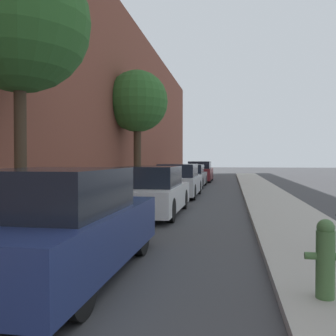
{
  "coord_description": "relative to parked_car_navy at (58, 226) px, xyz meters",
  "views": [
    {
      "loc": [
        1.38,
        1.53,
        1.62
      ],
      "look_at": [
        -0.46,
        12.28,
        1.36
      ],
      "focal_mm": 39.54,
      "sensor_mm": 36.0,
      "label": 1
    }
  ],
  "objects": [
    {
      "name": "parked_car_navy",
      "position": [
        0.0,
        0.0,
        0.0
      ],
      "size": [
        1.85,
        4.13,
        1.49
      ],
      "color": "black",
      "rests_on": "ground"
    },
    {
      "name": "building_facade_left",
      "position": [
        -3.28,
        9.74,
        3.91
      ],
      "size": [
        0.7,
        52.0,
        9.22
      ],
      "color": "brown",
      "rests_on": "ground"
    },
    {
      "name": "parked_car_maroon",
      "position": [
        0.15,
        21.81,
        -0.01
      ],
      "size": [
        1.69,
        4.37,
        1.47
      ],
      "color": "black",
      "rests_on": "ground"
    },
    {
      "name": "parked_car_white",
      "position": [
        0.06,
        5.84,
        -0.04
      ],
      "size": [
        1.72,
        4.25,
        1.41
      ],
      "color": "black",
      "rests_on": "ground"
    },
    {
      "name": "ground_plane",
      "position": [
        0.97,
        9.74,
        -0.7
      ],
      "size": [
        120.0,
        120.0,
        0.0
      ],
      "primitive_type": "plane",
      "color": "#3D3D3F"
    },
    {
      "name": "fire_hydrant",
      "position": [
        3.36,
        -0.55,
        -0.14
      ],
      "size": [
        0.43,
        0.2,
        0.86
      ],
      "color": "#47703D",
      "rests_on": "sidewalk_right"
    },
    {
      "name": "street_tree_far",
      "position": [
        -2.09,
        12.49,
        3.65
      ],
      "size": [
        2.94,
        2.94,
        5.74
      ],
      "color": "#423323",
      "rests_on": "sidewalk_left"
    },
    {
      "name": "street_tree_near",
      "position": [
        -1.79,
        2.02,
        3.62
      ],
      "size": [
        2.8,
        2.8,
        5.63
      ],
      "color": "#423323",
      "rests_on": "sidewalk_left"
    },
    {
      "name": "parked_car_grey",
      "position": [
        -0.01,
        16.66,
        -0.08
      ],
      "size": [
        1.71,
        4.29,
        1.31
      ],
      "color": "black",
      "rests_on": "ground"
    },
    {
      "name": "parked_car_silver",
      "position": [
        0.12,
        11.07,
        -0.04
      ],
      "size": [
        1.7,
        4.21,
        1.41
      ],
      "color": "black",
      "rests_on": "ground"
    },
    {
      "name": "sidewalk_right",
      "position": [
        3.87,
        9.74,
        -0.64
      ],
      "size": [
        2.0,
        52.0,
        0.12
      ],
      "color": "#ADA89E",
      "rests_on": "ground"
    },
    {
      "name": "sidewalk_left",
      "position": [
        -1.93,
        9.74,
        -0.64
      ],
      "size": [
        2.0,
        52.0,
        0.12
      ],
      "color": "#ADA89E",
      "rests_on": "ground"
    }
  ]
}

